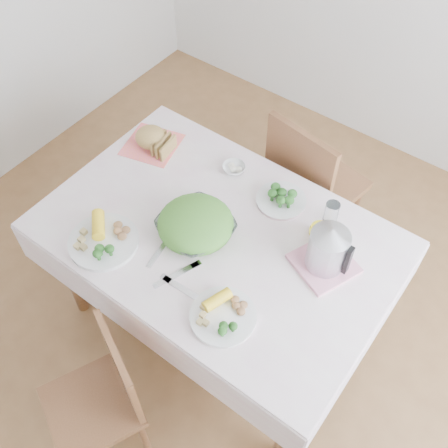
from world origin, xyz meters
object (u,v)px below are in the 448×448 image
Objects in this scene: chair_near at (88,400)px; salad_bowl at (196,228)px; yellow_mug at (319,233)px; dining_table at (218,281)px; chair_far at (317,184)px; dinner_plate_left at (104,242)px; electric_kettle at (328,248)px; dinner_plate_right at (223,316)px.

salad_bowl is at bearing 116.78° from chair_near.
chair_near is 8.77× the size of yellow_mug.
chair_far reaches higher than dining_table.
chair_far is 3.18× the size of dinner_plate_left.
dining_table is at bearing 111.48° from chair_near.
electric_kettle reaches higher than yellow_mug.
dining_table is 5.45× the size of dinner_plate_right.
chair_far reaches higher than dinner_plate_right.
dining_table is 6.29× the size of electric_kettle.
chair_near is 1.58m from chair_far.
salad_bowl is (-0.03, 0.75, 0.33)m from chair_near.
salad_bowl is 3.36× the size of yellow_mug.
dinner_plate_left is 3.30× the size of yellow_mug.
dining_table is 15.50× the size of yellow_mug.
electric_kettle is (0.80, 0.46, 0.11)m from dinner_plate_left.
chair_near is 0.66m from dinner_plate_right.
yellow_mug is 0.16m from electric_kettle.
dinner_plate_left is 1.16× the size of dinner_plate_right.
dining_table is 4.61× the size of salad_bowl.
yellow_mug is at bearing 136.42° from electric_kettle.
salad_bowl reaches higher than dining_table.
dining_table is 1.77× the size of chair_near.
dinner_plate_right is (0.31, 0.49, 0.31)m from chair_near.
chair_near is at bearing -57.39° from dinner_plate_left.
chair_near reaches higher than salad_bowl.
dinner_plate_left reaches higher than dining_table.
chair_far is at bearing 78.96° from salad_bowl.
electric_kettle is at bearing 128.84° from chair_far.
electric_kettle is (0.09, -0.11, 0.09)m from yellow_mug.
dinner_plate_right is at bearing 108.61° from chair_far.
dinner_plate_left is (-0.35, -0.33, 0.40)m from dining_table.
yellow_mug is at bearing 33.41° from dining_table.
electric_kettle reaches higher than chair_far.
chair_near is at bearing -93.37° from dining_table.
yellow_mug is (0.41, 1.04, 0.33)m from chair_near.
dinner_plate_left is 1.34× the size of electric_kettle.
yellow_mug is at bearing 34.09° from salad_bowl.
electric_kettle is at bearing -50.57° from yellow_mug.
chair_far is 0.84m from electric_kettle.
yellow_mug is (0.43, 0.29, -0.00)m from salad_bowl.
salad_bowl is 0.42m from dinner_plate_right.
yellow_mug reaches higher than dinner_plate_left.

